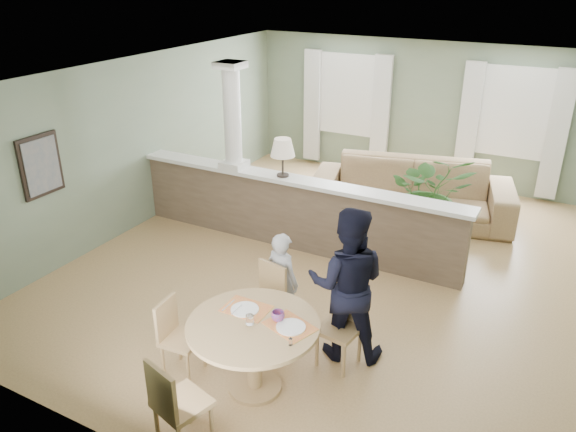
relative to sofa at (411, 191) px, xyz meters
The scene contains 12 objects.
ground 2.15m from the sofa, 100.38° to the right, with size 8.00×8.00×0.00m, color tan.
room_shell 2.00m from the sofa, 105.82° to the right, with size 7.02×8.02×2.71m.
pony_wall 2.32m from the sofa, 126.18° to the right, with size 5.32×0.38×2.70m.
sofa is the anchor object (origin of this frame).
houseplant 0.70m from the sofa, 48.13° to the right, with size 1.26×1.09×1.40m, color #326127.
dining_table 4.86m from the sofa, 91.39° to the right, with size 1.30×1.30×0.89m.
chair_far_boy 4.07m from the sofa, 96.53° to the right, with size 0.49×0.49×0.91m.
chair_far_man 4.06m from the sofa, 83.27° to the right, with size 0.46×0.46×0.91m.
chair_near 5.86m from the sofa, 93.15° to the right, with size 0.52×0.52×0.94m.
chair_side 5.10m from the sofa, 101.14° to the right, with size 0.41×0.41×0.84m.
child_person 3.80m from the sofa, 96.00° to the right, with size 0.45×0.29×1.22m, color #A8A8AE.
man_person 3.94m from the sofa, 83.41° to the right, with size 0.85×0.66×1.75m, color black.
Camera 1 is at (2.68, -6.62, 3.96)m, focal length 35.00 mm.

